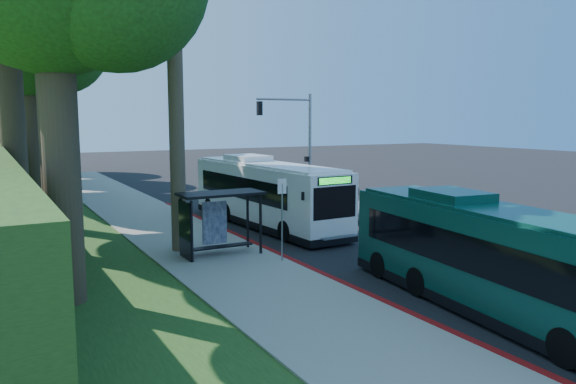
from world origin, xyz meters
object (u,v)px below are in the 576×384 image
bus_shelter (213,211)px  pickup (333,204)px  white_bus (265,192)px  teal_bus (489,256)px

bus_shelter → pickup: (9.05, 5.37, -1.10)m
bus_shelter → white_bus: size_ratio=0.27×
white_bus → pickup: white_bus is taller
white_bus → teal_bus: 14.31m
bus_shelter → white_bus: 6.75m
white_bus → teal_bus: bearing=-93.5°
white_bus → teal_bus: size_ratio=1.07×
bus_shelter → teal_bus: teal_bus is taller
teal_bus → white_bus: bearing=95.4°
bus_shelter → teal_bus: size_ratio=0.29×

